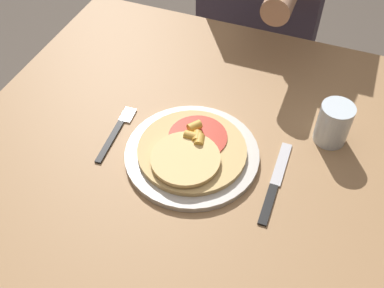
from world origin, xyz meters
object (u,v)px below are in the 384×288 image
(dining_table, at_px, (187,178))
(fork, at_px, (117,130))
(pizza, at_px, (191,151))
(plate, at_px, (192,154))
(drinking_glass, at_px, (334,124))
(knife, at_px, (275,183))

(dining_table, distance_m, fork, 0.20)
(pizza, bearing_deg, dining_table, 131.18)
(plate, relative_size, fork, 1.64)
(plate, bearing_deg, dining_table, 139.05)
(dining_table, bearing_deg, plate, -40.95)
(plate, height_order, fork, plate)
(dining_table, height_order, drinking_glass, drinking_glass)
(pizza, bearing_deg, plate, 88.28)
(plate, xyz_separation_m, fork, (-0.19, 0.01, -0.00))
(pizza, height_order, fork, pizza)
(plate, bearing_deg, fork, 176.95)
(knife, bearing_deg, plate, 177.61)
(dining_table, xyz_separation_m, pizza, (0.02, -0.02, 0.13))
(dining_table, distance_m, knife, 0.23)
(fork, xyz_separation_m, knife, (0.37, -0.02, 0.00))
(knife, xyz_separation_m, drinking_glass, (0.08, 0.17, 0.05))
(plate, xyz_separation_m, pizza, (-0.00, -0.01, 0.02))
(dining_table, relative_size, fork, 5.67)
(dining_table, distance_m, plate, 0.12)
(drinking_glass, bearing_deg, fork, -161.81)
(fork, height_order, knife, same)
(dining_table, height_order, fork, fork)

